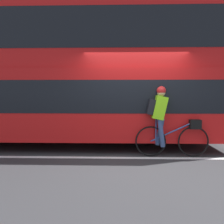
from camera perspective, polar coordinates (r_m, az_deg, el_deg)
ground_plane at (r=5.24m, az=6.36°, el=-11.97°), size 80.00×80.00×0.00m
road_center_line at (r=5.28m, az=6.32°, el=-11.82°), size 50.00×0.14×0.01m
sidewalk_curb at (r=10.55m, az=3.89°, el=-2.97°), size 60.00×1.95×0.14m
building_facade at (r=11.72m, az=3.76°, el=14.11°), size 60.00×0.30×6.79m
bus at (r=7.11m, az=-22.44°, el=9.62°), size 11.44×2.47×3.88m
cyclist_on_bike at (r=5.34m, az=13.63°, el=-1.88°), size 1.75×0.32×1.69m
trash_bin at (r=10.38m, az=1.51°, el=0.15°), size 0.58×0.58×1.03m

